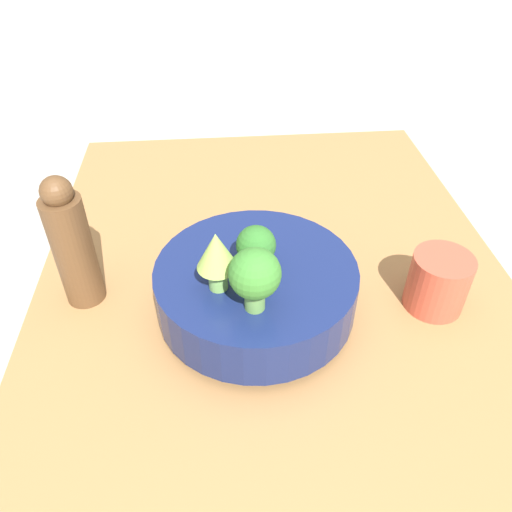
% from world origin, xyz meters
% --- Properties ---
extents(ground_plane, '(6.00, 6.00, 0.00)m').
position_xyz_m(ground_plane, '(0.00, 0.00, 0.00)').
color(ground_plane, '#ADA89E').
extents(table, '(1.11, 0.68, 0.03)m').
position_xyz_m(table, '(0.00, 0.00, 0.02)').
color(table, '#9E7042').
rests_on(table, ground_plane).
extents(bowl, '(0.26, 0.26, 0.08)m').
position_xyz_m(bowl, '(0.03, 0.03, 0.08)').
color(bowl, navy).
rests_on(bowl, table).
extents(romanesco_piece_far, '(0.05, 0.05, 0.08)m').
position_xyz_m(romanesco_piece_far, '(0.00, 0.08, 0.16)').
color(romanesco_piece_far, '#7AB256').
rests_on(romanesco_piece_far, bowl).
extents(broccoli_floret_left, '(0.06, 0.06, 0.08)m').
position_xyz_m(broccoli_floret_left, '(-0.04, 0.04, 0.16)').
color(broccoli_floret_left, '#609347').
rests_on(broccoli_floret_left, bowl).
extents(broccoli_floret_center, '(0.05, 0.05, 0.06)m').
position_xyz_m(broccoli_floret_center, '(0.03, 0.03, 0.15)').
color(broccoli_floret_center, '#7AB256').
rests_on(broccoli_floret_center, bowl).
extents(cup, '(0.08, 0.08, 0.08)m').
position_xyz_m(cup, '(0.03, -0.21, 0.07)').
color(cup, '#C64C38').
rests_on(cup, table).
extents(pepper_mill, '(0.05, 0.05, 0.19)m').
position_xyz_m(pepper_mill, '(0.08, 0.26, 0.12)').
color(pepper_mill, brown).
rests_on(pepper_mill, table).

